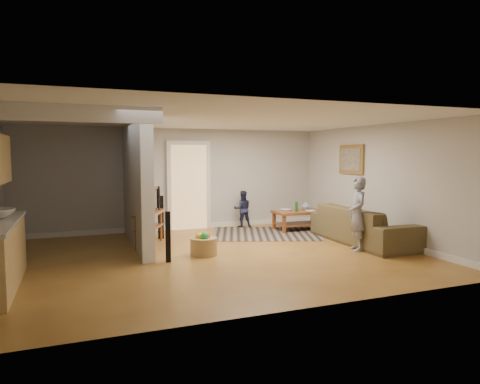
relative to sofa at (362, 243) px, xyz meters
name	(u,v)px	position (x,y,z in m)	size (l,w,h in m)	color
ground	(213,256)	(-3.30, 0.03, 0.00)	(7.50, 7.50, 0.00)	brown
room_shell	(150,177)	(-4.37, 0.45, 1.46)	(7.54, 6.02, 2.52)	beige
area_rug	(266,233)	(-1.48, 1.68, 0.01)	(2.49, 1.82, 0.01)	black
sofa	(362,243)	(0.00, 0.00, 0.00)	(2.62, 1.02, 0.76)	#413820
coffee_table	(299,215)	(-0.48, 1.86, 0.38)	(1.24, 0.75, 0.73)	brown
tv_console	(149,215)	(-4.24, 1.37, 0.63)	(0.82, 1.17, 0.94)	brown
speaker_left	(168,237)	(-4.17, -0.13, 0.44)	(0.09, 0.09, 0.89)	black
speaker_right	(161,217)	(-3.90, 1.99, 0.48)	(0.10, 0.10, 0.96)	black
toy_basket	(204,245)	(-3.45, 0.13, 0.18)	(0.50, 0.50, 0.44)	olive
child	(357,250)	(-0.56, -0.56, 0.00)	(0.52, 0.34, 1.44)	gray
toddler	(243,227)	(-1.65, 2.73, 0.00)	(0.46, 0.36, 0.94)	#1F2340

